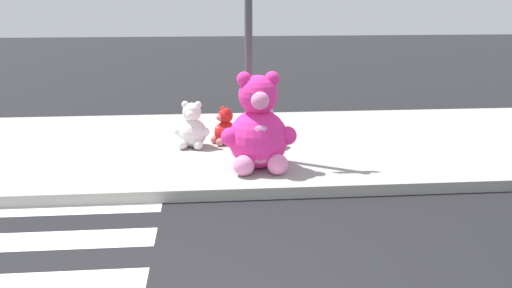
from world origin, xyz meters
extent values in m
cube|color=#9E9B93|center=(0.00, 5.20, 0.07)|extent=(28.00, 4.40, 0.15)
cube|color=white|center=(-1.76, 2.95, 0.00)|extent=(3.20, 0.45, 0.00)
cylinder|color=#4C4C51|center=(1.00, 4.40, 1.75)|extent=(0.11, 0.11, 3.20)
sphere|color=#F22D93|center=(1.08, 3.85, 0.55)|extent=(0.81, 0.81, 0.81)
ellipsoid|color=pink|center=(1.09, 3.56, 0.55)|extent=(0.45, 0.18, 0.52)
sphere|color=#F22D93|center=(1.08, 3.85, 1.16)|extent=(0.53, 0.53, 0.53)
sphere|color=pink|center=(1.08, 3.62, 1.12)|extent=(0.24, 0.24, 0.24)
sphere|color=#F22D93|center=(1.27, 3.85, 1.37)|extent=(0.20, 0.20, 0.20)
sphere|color=#F22D93|center=(1.47, 3.75, 0.61)|extent=(0.25, 0.25, 0.25)
sphere|color=pink|center=(1.31, 3.51, 0.29)|extent=(0.28, 0.28, 0.28)
sphere|color=#F22D93|center=(0.90, 3.85, 1.37)|extent=(0.20, 0.20, 0.20)
sphere|color=#F22D93|center=(0.70, 3.75, 0.61)|extent=(0.25, 0.25, 0.25)
sphere|color=pink|center=(0.86, 3.51, 0.29)|extent=(0.28, 0.28, 0.28)
sphere|color=#B28CD8|center=(1.30, 4.96, 0.35)|extent=(0.41, 0.41, 0.41)
ellipsoid|color=silver|center=(1.15, 4.99, 0.35)|extent=(0.13, 0.24, 0.26)
sphere|color=#B28CD8|center=(1.30, 4.96, 0.66)|extent=(0.27, 0.27, 0.27)
sphere|color=silver|center=(1.19, 4.98, 0.64)|extent=(0.12, 0.12, 0.12)
sphere|color=#B28CD8|center=(1.28, 4.87, 0.76)|extent=(0.10, 0.10, 0.10)
sphere|color=#B28CD8|center=(1.22, 4.78, 0.38)|extent=(0.13, 0.13, 0.13)
sphere|color=silver|center=(1.11, 4.88, 0.22)|extent=(0.14, 0.14, 0.14)
sphere|color=#B28CD8|center=(1.32, 5.05, 0.76)|extent=(0.10, 0.10, 0.10)
sphere|color=#B28CD8|center=(1.28, 5.16, 0.38)|extent=(0.13, 0.13, 0.13)
sphere|color=silver|center=(1.15, 5.10, 0.22)|extent=(0.14, 0.14, 0.14)
sphere|color=white|center=(0.17, 5.00, 0.37)|extent=(0.44, 0.44, 0.44)
ellipsoid|color=white|center=(0.14, 4.85, 0.37)|extent=(0.25, 0.14, 0.28)
sphere|color=white|center=(0.17, 5.00, 0.70)|extent=(0.29, 0.29, 0.29)
sphere|color=white|center=(0.15, 4.88, 0.68)|extent=(0.13, 0.13, 0.13)
sphere|color=white|center=(0.27, 4.99, 0.81)|extent=(0.11, 0.11, 0.11)
sphere|color=white|center=(0.36, 4.91, 0.40)|extent=(0.14, 0.14, 0.14)
sphere|color=white|center=(0.25, 4.80, 0.23)|extent=(0.15, 0.15, 0.15)
sphere|color=white|center=(0.07, 5.02, 0.81)|extent=(0.11, 0.11, 0.11)
sphere|color=white|center=(-0.05, 4.99, 0.40)|extent=(0.14, 0.14, 0.14)
sphere|color=white|center=(0.02, 4.84, 0.23)|extent=(0.15, 0.15, 0.15)
sphere|color=red|center=(0.69, 5.13, 0.33)|extent=(0.36, 0.36, 0.36)
ellipsoid|color=#DB7B7B|center=(0.57, 5.08, 0.33)|extent=(0.15, 0.21, 0.23)
sphere|color=red|center=(0.69, 5.13, 0.60)|extent=(0.24, 0.24, 0.24)
sphere|color=#DB7B7B|center=(0.60, 5.09, 0.58)|extent=(0.11, 0.11, 0.11)
sphere|color=red|center=(0.72, 5.06, 0.69)|extent=(0.09, 0.09, 0.09)
sphere|color=red|center=(0.72, 4.96, 0.36)|extent=(0.11, 0.11, 0.11)
sphere|color=#DB7B7B|center=(0.59, 4.98, 0.21)|extent=(0.12, 0.12, 0.12)
sphere|color=red|center=(0.65, 5.21, 0.69)|extent=(0.09, 0.09, 0.09)
sphere|color=red|center=(0.58, 5.27, 0.36)|extent=(0.11, 0.11, 0.11)
sphere|color=#DB7B7B|center=(0.51, 5.16, 0.21)|extent=(0.12, 0.12, 0.12)
camera|label=1|loc=(0.40, -3.27, 2.45)|focal=38.40mm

